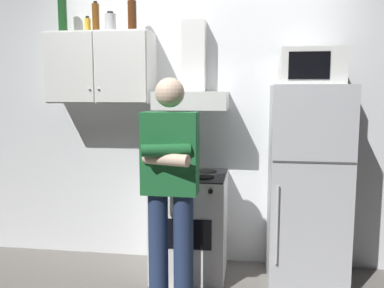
{
  "coord_description": "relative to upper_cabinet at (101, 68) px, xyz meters",
  "views": [
    {
      "loc": [
        0.44,
        -3.02,
        1.54
      ],
      "look_at": [
        0.0,
        0.0,
        1.15
      ],
      "focal_mm": 37.64,
      "sensor_mm": 36.0,
      "label": 1
    }
  ],
  "objects": [
    {
      "name": "range_hood",
      "position": [
        0.8,
        0.0,
        -0.15
      ],
      "size": [
        0.6,
        0.44,
        0.75
      ],
      "color": "white"
    },
    {
      "name": "ground_plane",
      "position": [
        0.85,
        -0.37,
        -1.75
      ],
      "size": [
        7.0,
        7.0,
        0.0
      ],
      "primitive_type": "plane",
      "color": "slate"
    },
    {
      "name": "person_standing",
      "position": [
        0.75,
        -0.73,
        -0.85
      ],
      "size": [
        0.38,
        0.33,
        1.64
      ],
      "color": "navy",
      "rests_on": "ground_plane"
    },
    {
      "name": "microwave",
      "position": [
        1.75,
        -0.11,
        -0.01
      ],
      "size": [
        0.48,
        0.37,
        0.28
      ],
      "color": "silver",
      "rests_on": "refrigerator"
    },
    {
      "name": "stove_oven",
      "position": [
        0.8,
        -0.13,
        -1.32
      ],
      "size": [
        0.6,
        0.62,
        0.87
      ],
      "color": "white",
      "rests_on": "ground_plane"
    },
    {
      "name": "bottle_canister_steel",
      "position": [
        0.08,
        0.04,
        0.38
      ],
      "size": [
        0.09,
        0.09,
        0.18
      ],
      "color": "#B2B5BA",
      "rests_on": "upper_cabinet"
    },
    {
      "name": "bottle_spice_jar",
      "position": [
        -0.12,
        0.03,
        0.37
      ],
      "size": [
        0.06,
        0.06,
        0.15
      ],
      "color": "gold",
      "rests_on": "upper_cabinet"
    },
    {
      "name": "bottle_beer_brown",
      "position": [
        -0.04,
        -0.0,
        0.42
      ],
      "size": [
        0.06,
        0.06,
        0.26
      ],
      "color": "brown",
      "rests_on": "upper_cabinet"
    },
    {
      "name": "back_wall_tiled",
      "position": [
        0.85,
        0.23,
        -0.4
      ],
      "size": [
        4.8,
        0.1,
        2.7
      ],
      "primitive_type": "cube",
      "color": "white",
      "rests_on": "ground_plane"
    },
    {
      "name": "upper_cabinet",
      "position": [
        0.0,
        0.0,
        0.0
      ],
      "size": [
        0.9,
        0.37,
        0.6
      ],
      "color": "white"
    },
    {
      "name": "bottle_wine_green",
      "position": [
        -0.36,
        0.04,
        0.45
      ],
      "size": [
        0.08,
        0.08,
        0.32
      ],
      "color": "#19471E",
      "rests_on": "upper_cabinet"
    },
    {
      "name": "bottle_rum_dark",
      "position": [
        0.29,
        -0.0,
        0.43
      ],
      "size": [
        0.07,
        0.07,
        0.27
      ],
      "color": "#47230F",
      "rests_on": "upper_cabinet"
    },
    {
      "name": "refrigerator",
      "position": [
        1.75,
        -0.12,
        -0.95
      ],
      "size": [
        0.6,
        0.62,
        1.6
      ],
      "color": "silver",
      "rests_on": "ground_plane"
    }
  ]
}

